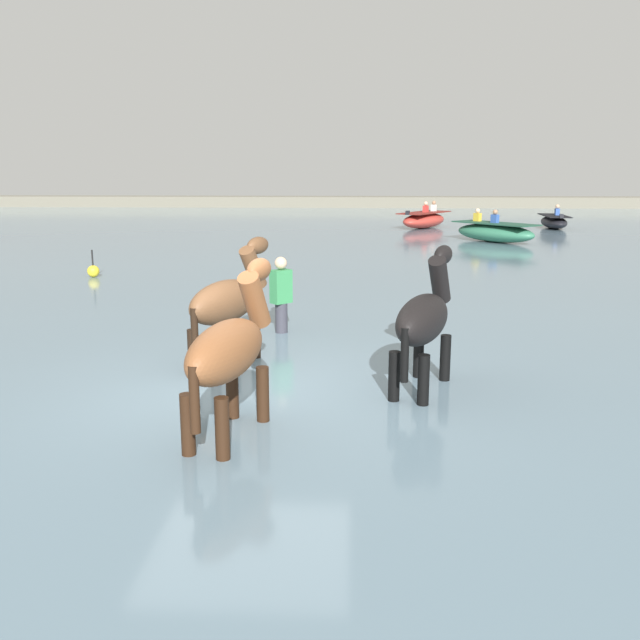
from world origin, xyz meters
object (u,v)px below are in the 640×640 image
(channel_buoy, at_px, (93,271))
(person_wading_mid, at_px, (281,304))
(boat_distant_east, at_px, (495,232))
(boat_near_starboard, at_px, (424,220))
(horse_trailing_bay, at_px, (228,305))
(horse_flank_chestnut, at_px, (229,354))
(boat_mid_channel, at_px, (554,222))
(horse_lead_black, at_px, (424,322))

(channel_buoy, bearing_deg, person_wading_mid, -46.85)
(boat_distant_east, distance_m, channel_buoy, 14.66)
(boat_distant_east, bearing_deg, boat_near_starboard, 108.02)
(horse_trailing_bay, relative_size, boat_near_starboard, 0.60)
(channel_buoy, bearing_deg, horse_flank_chestnut, -62.46)
(channel_buoy, bearing_deg, boat_distant_east, 37.62)
(person_wading_mid, bearing_deg, boat_near_starboard, 77.99)
(horse_trailing_bay, distance_m, boat_mid_channel, 24.97)
(horse_flank_chestnut, xyz_separation_m, boat_near_starboard, (4.44, 24.99, -0.47))
(horse_flank_chestnut, distance_m, boat_mid_channel, 27.07)
(person_wading_mid, bearing_deg, boat_mid_channel, 63.64)
(horse_flank_chestnut, relative_size, channel_buoy, 3.06)
(horse_trailing_bay, bearing_deg, boat_near_starboard, 77.67)
(horse_trailing_bay, relative_size, horse_flank_chestnut, 1.00)
(channel_buoy, bearing_deg, boat_near_starboard, 57.30)
(horse_trailing_bay, height_order, boat_mid_channel, horse_trailing_bay)
(horse_trailing_bay, distance_m, channel_buoy, 8.86)
(horse_lead_black, xyz_separation_m, channel_buoy, (-7.26, 8.41, -0.67))
(boat_mid_channel, distance_m, boat_near_starboard, 5.85)
(boat_distant_east, relative_size, channel_buoy, 4.95)
(boat_near_starboard, bearing_deg, boat_mid_channel, 0.46)
(horse_trailing_bay, bearing_deg, boat_distant_east, 67.24)
(boat_mid_channel, relative_size, person_wading_mid, 1.82)
(person_wading_mid, height_order, channel_buoy, person_wading_mid)
(person_wading_mid, bearing_deg, horse_flank_chestnut, -90.68)
(horse_trailing_bay, distance_m, horse_flank_chestnut, 2.55)
(boat_near_starboard, relative_size, channel_buoy, 5.12)
(boat_mid_channel, xyz_separation_m, boat_distant_east, (-3.88, -6.11, 0.06))
(boat_mid_channel, distance_m, channel_buoy, 21.61)
(horse_lead_black, bearing_deg, horse_flank_chestnut, -142.73)
(person_wading_mid, distance_m, channel_buoy, 7.69)
(horse_flank_chestnut, relative_size, person_wading_mid, 1.27)
(horse_trailing_bay, xyz_separation_m, horse_flank_chestnut, (0.47, -2.51, 0.01))
(boat_mid_channel, bearing_deg, horse_trailing_bay, -115.54)
(boat_distant_east, xyz_separation_m, channel_buoy, (-11.61, -8.95, -0.20))
(horse_flank_chestnut, bearing_deg, boat_distant_east, 71.28)
(boat_mid_channel, bearing_deg, horse_lead_black, -109.33)
(person_wading_mid, bearing_deg, channel_buoy, 133.15)
(boat_mid_channel, distance_m, boat_distant_east, 7.24)
(horse_trailing_bay, height_order, boat_distant_east, horse_trailing_bay)
(boat_distant_east, distance_m, person_wading_mid, 15.88)
(boat_mid_channel, bearing_deg, channel_buoy, -135.81)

